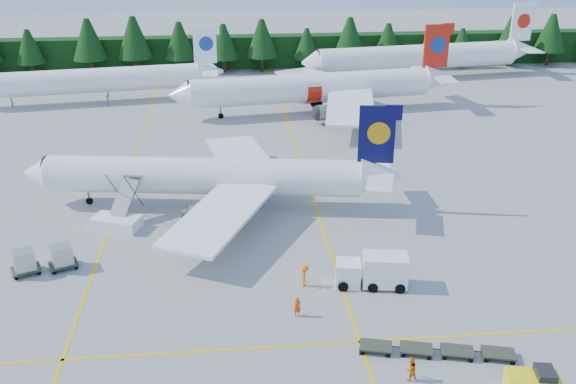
{
  "coord_description": "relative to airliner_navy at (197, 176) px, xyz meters",
  "views": [
    {
      "loc": [
        -2.5,
        -41.77,
        27.02
      ],
      "look_at": [
        2.8,
        12.39,
        3.5
      ],
      "focal_mm": 40.0,
      "sensor_mm": 36.0,
      "label": 1
    }
  ],
  "objects": [
    {
      "name": "ground",
      "position": [
        5.75,
        -17.79,
        -3.21
      ],
      "size": [
        320.0,
        320.0,
        0.0
      ],
      "primitive_type": "plane",
      "color": "#989792",
      "rests_on": "ground"
    },
    {
      "name": "crew_b",
      "position": [
        14.11,
        -27.92,
        -2.39
      ],
      "size": [
        0.96,
        0.85,
        1.65
      ],
      "primitive_type": "imported",
      "rotation": [
        0.0,
        0.0,
        3.46
      ],
      "color": "#F26405",
      "rests_on": "ground"
    },
    {
      "name": "taxi_stripe_cross",
      "position": [
        5.75,
        -23.79,
        -3.21
      ],
      "size": [
        80.0,
        0.25,
        0.01
      ],
      "primitive_type": "cube",
      "color": "yellow",
      "rests_on": "ground"
    },
    {
      "name": "crew_a",
      "position": [
        7.79,
        -20.24,
        -2.44
      ],
      "size": [
        0.66,
        0.55,
        1.55
      ],
      "primitive_type": "imported",
      "rotation": [
        0.0,
        0.0,
        0.36
      ],
      "color": "#FB4805",
      "rests_on": "ground"
    },
    {
      "name": "crew_c",
      "position": [
        8.82,
        -16.16,
        -2.3
      ],
      "size": [
        0.52,
        0.76,
        1.82
      ],
      "primitive_type": "imported",
      "rotation": [
        0.0,
        0.0,
        1.58
      ],
      "color": "#FF6105",
      "rests_on": "ground"
    },
    {
      "name": "uld_pair",
      "position": [
        -12.25,
        -11.75,
        -2.05
      ],
      "size": [
        5.58,
        3.1,
        1.73
      ],
      "rotation": [
        0.0,
        0.0,
        0.39
      ],
      "color": "#383D2C",
      "rests_on": "ground"
    },
    {
      "name": "service_truck",
      "position": [
        14.09,
        -16.58,
        -1.88
      ],
      "size": [
        5.81,
        2.85,
        2.69
      ],
      "rotation": [
        0.0,
        0.0,
        -0.15
      ],
      "color": "white",
      "rests_on": "ground"
    },
    {
      "name": "dolly_train",
      "position": [
        16.55,
        -25.61,
        -2.81
      ],
      "size": [
        10.36,
        3.41,
        0.13
      ],
      "rotation": [
        0.0,
        0.0,
        -0.26
      ],
      "color": "#383D2C",
      "rests_on": "ground"
    },
    {
      "name": "taxi_stripe_a",
      "position": [
        -8.25,
        2.21,
        -3.21
      ],
      "size": [
        0.25,
        120.0,
        0.01
      ],
      "primitive_type": "cube",
      "color": "yellow",
      "rests_on": "ground"
    },
    {
      "name": "taxi_stripe_b",
      "position": [
        11.75,
        2.21,
        -3.21
      ],
      "size": [
        0.25,
        120.0,
        0.01
      ],
      "primitive_type": "cube",
      "color": "yellow",
      "rests_on": "ground"
    },
    {
      "name": "airliner_far_left",
      "position": [
        -18.41,
        41.07,
        0.28
      ],
      "size": [
        38.18,
        8.61,
        11.14
      ],
      "rotation": [
        0.0,
        0.0,
        0.14
      ],
      "color": "white",
      "rests_on": "ground"
    },
    {
      "name": "airliner_navy",
      "position": [
        0.0,
        0.0,
        0.0
      ],
      "size": [
        36.63,
        29.94,
        10.69
      ],
      "rotation": [
        0.0,
        0.0,
        -0.14
      ],
      "color": "white",
      "rests_on": "ground"
    },
    {
      "name": "airliner_red",
      "position": [
        15.0,
        32.11,
        0.46
      ],
      "size": [
        41.95,
        34.31,
        12.23
      ],
      "rotation": [
        0.0,
        0.0,
        0.13
      ],
      "color": "white",
      "rests_on": "ground"
    },
    {
      "name": "airliner_far_right",
      "position": [
        36.11,
        51.66,
        0.74
      ],
      "size": [
        43.19,
        9.59,
        12.59
      ],
      "rotation": [
        0.0,
        0.0,
        0.13
      ],
      "color": "white",
      "rests_on": "ground"
    },
    {
      "name": "treeline_hedge",
      "position": [
        5.75,
        64.21,
        -0.21
      ],
      "size": [
        220.0,
        4.0,
        6.0
      ],
      "primitive_type": "cube",
      "color": "black",
      "rests_on": "ground"
    },
    {
      "name": "baggage_tug",
      "position": [
        21.26,
        -29.85,
        -2.4
      ],
      "size": [
        3.32,
        2.14,
        1.65
      ],
      "rotation": [
        0.0,
        0.0,
        -0.16
      ],
      "color": "yellow",
      "rests_on": "ground"
    },
    {
      "name": "airstairs",
      "position": [
        -7.37,
        -4.06,
        -2.35
      ],
      "size": [
        5.03,
        6.71,
        3.98
      ],
      "rotation": [
        0.0,
        0.0,
        -0.35
      ],
      "color": "white",
      "rests_on": "ground"
    }
  ]
}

